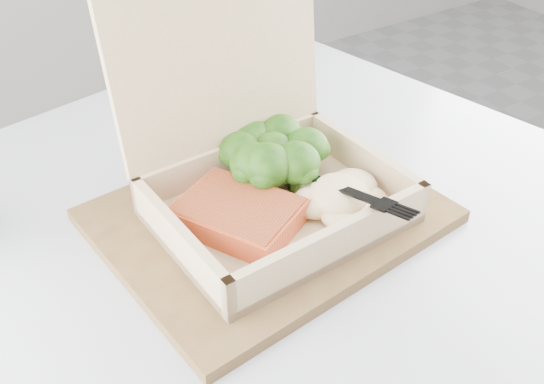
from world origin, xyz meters
TOP-DOWN VIEW (x-y plane):
  - cafe_table at (-0.61, 0.27)m, footprint 0.95×0.95m
  - serving_tray at (-0.61, 0.28)m, footprint 0.36×0.30m
  - takeout_container at (-0.61, 0.30)m, footprint 0.25×0.22m
  - salmon_fillet at (-0.65, 0.27)m, footprint 0.13×0.14m
  - broccoli_pile at (-0.58, 0.32)m, footprint 0.13×0.13m
  - mashed_potatoes at (-0.55, 0.23)m, footprint 0.10×0.09m
  - plastic_fork at (-0.56, 0.25)m, footprint 0.04×0.15m
  - receipt at (-0.63, 0.47)m, footprint 0.09×0.15m

SIDE VIEW (x-z plane):
  - cafe_table at x=-0.61m, z-range 0.18..0.91m
  - receipt at x=-0.63m, z-range 0.73..0.73m
  - serving_tray at x=-0.61m, z-range 0.73..0.75m
  - salmon_fillet at x=-0.65m, z-range 0.76..0.78m
  - mashed_potatoes at x=-0.55m, z-range 0.76..0.79m
  - broccoli_pile at x=-0.58m, z-range 0.76..0.80m
  - plastic_fork at x=-0.56m, z-range 0.78..0.80m
  - takeout_container at x=-0.61m, z-range 0.69..0.92m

